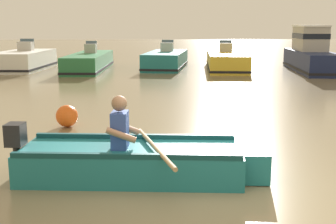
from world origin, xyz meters
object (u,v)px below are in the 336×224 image
(moored_boat_green, at_px, (89,62))
(moored_boat_teal, at_px, (166,60))
(moored_boat_navy, at_px, (311,54))
(mooring_buoy, at_px, (67,116))
(moored_boat_white, at_px, (24,61))
(moored_boat_yellow, at_px, (226,61))
(rowboat_with_person, at_px, (136,161))

(moored_boat_green, bearing_deg, moored_boat_teal, 9.55)
(moored_boat_navy, bearing_deg, moored_boat_teal, 166.28)
(moored_boat_green, xyz_separation_m, moored_boat_navy, (10.50, -1.02, 0.42))
(moored_boat_green, height_order, moored_boat_navy, moored_boat_navy)
(moored_boat_green, relative_size, mooring_buoy, 13.10)
(moored_boat_white, relative_size, mooring_buoy, 9.96)
(moored_boat_yellow, relative_size, moored_boat_navy, 1.05)
(moored_boat_green, relative_size, moored_boat_teal, 1.20)
(moored_boat_white, height_order, mooring_buoy, moored_boat_white)
(rowboat_with_person, height_order, moored_boat_navy, moored_boat_navy)
(moored_boat_yellow, xyz_separation_m, moored_boat_navy, (3.80, -1.21, 0.40))
(moored_boat_yellow, height_order, moored_boat_navy, moored_boat_navy)
(moored_boat_yellow, bearing_deg, moored_boat_green, -178.42)
(moored_boat_white, xyz_separation_m, mooring_buoy, (4.30, -12.35, -0.19))
(moored_boat_teal, bearing_deg, moored_boat_green, -170.45)
(moored_boat_green, bearing_deg, moored_boat_white, 174.90)
(moored_boat_green, xyz_separation_m, mooring_buoy, (1.10, -12.06, -0.14))
(moored_boat_teal, xyz_separation_m, mooring_buoy, (-2.64, -12.69, -0.16))
(rowboat_with_person, distance_m, moored_boat_green, 15.53)
(moored_boat_yellow, bearing_deg, moored_boat_white, 179.42)
(moored_boat_green, xyz_separation_m, moored_boat_yellow, (6.71, 0.19, 0.01))
(rowboat_with_person, xyz_separation_m, mooring_buoy, (-1.57, 3.23, -0.02))
(moored_boat_green, distance_m, moored_boat_teal, 3.79)
(moored_boat_teal, height_order, mooring_buoy, moored_boat_teal)
(moored_boat_white, bearing_deg, moored_boat_green, -5.10)
(moored_boat_teal, bearing_deg, moored_boat_yellow, -8.52)
(moored_boat_green, distance_m, moored_boat_navy, 10.56)
(rowboat_with_person, distance_m, mooring_buoy, 3.59)
(rowboat_with_person, bearing_deg, moored_boat_white, 110.64)
(moored_boat_green, bearing_deg, rowboat_with_person, -80.11)
(moored_boat_white, bearing_deg, rowboat_with_person, -69.36)
(moored_boat_teal, height_order, moored_boat_navy, moored_boat_navy)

